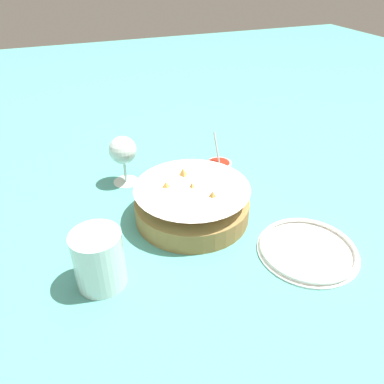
{
  "coord_description": "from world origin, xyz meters",
  "views": [
    {
      "loc": [
        -0.62,
        0.21,
        0.53
      ],
      "look_at": [
        0.02,
        -0.04,
        0.07
      ],
      "focal_mm": 35.0,
      "sensor_mm": 36.0,
      "label": 1
    }
  ],
  "objects_px": {
    "food_basket": "(191,203)",
    "sauce_cup": "(219,168)",
    "beer_mug": "(99,260)",
    "side_plate": "(308,249)",
    "wine_glass": "(123,152)"
  },
  "relations": [
    {
      "from": "beer_mug",
      "to": "side_plate",
      "type": "bearing_deg",
      "value": -100.22
    },
    {
      "from": "beer_mug",
      "to": "side_plate",
      "type": "relative_size",
      "value": 0.66
    },
    {
      "from": "wine_glass",
      "to": "beer_mug",
      "type": "distance_m",
      "value": 0.35
    },
    {
      "from": "wine_glass",
      "to": "beer_mug",
      "type": "xyz_separation_m",
      "value": [
        -0.33,
        0.12,
        -0.04
      ]
    },
    {
      "from": "food_basket",
      "to": "sauce_cup",
      "type": "height_order",
      "value": "sauce_cup"
    },
    {
      "from": "food_basket",
      "to": "side_plate",
      "type": "bearing_deg",
      "value": -138.09
    },
    {
      "from": "beer_mug",
      "to": "side_plate",
      "type": "xyz_separation_m",
      "value": [
        -0.07,
        -0.4,
        -0.04
      ]
    },
    {
      "from": "food_basket",
      "to": "side_plate",
      "type": "xyz_separation_m",
      "value": [
        -0.2,
        -0.18,
        -0.03
      ]
    },
    {
      "from": "food_basket",
      "to": "sauce_cup",
      "type": "bearing_deg",
      "value": -42.84
    },
    {
      "from": "sauce_cup",
      "to": "wine_glass",
      "type": "bearing_deg",
      "value": 76.53
    },
    {
      "from": "wine_glass",
      "to": "side_plate",
      "type": "bearing_deg",
      "value": -144.81
    },
    {
      "from": "sauce_cup",
      "to": "wine_glass",
      "type": "relative_size",
      "value": 0.87
    },
    {
      "from": "sauce_cup",
      "to": "side_plate",
      "type": "height_order",
      "value": "sauce_cup"
    },
    {
      "from": "food_basket",
      "to": "side_plate",
      "type": "height_order",
      "value": "food_basket"
    },
    {
      "from": "sauce_cup",
      "to": "food_basket",
      "type": "bearing_deg",
      "value": 137.16
    }
  ]
}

